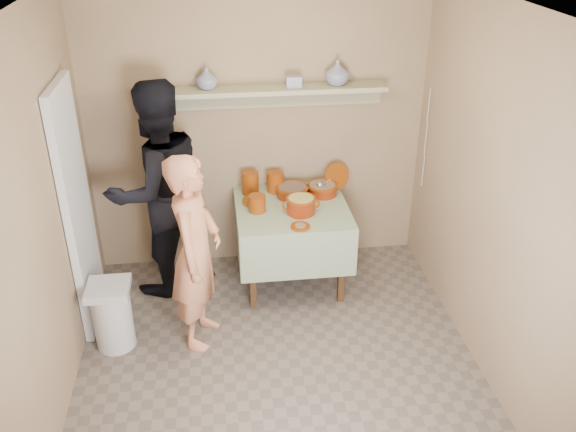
{
  "coord_description": "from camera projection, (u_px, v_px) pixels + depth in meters",
  "views": [
    {
      "loc": [
        -0.38,
        -3.39,
        3.17
      ],
      "look_at": [
        0.15,
        0.75,
        0.95
      ],
      "focal_mm": 38.0,
      "sensor_mm": 36.0,
      "label": 1
    }
  ],
  "objects": [
    {
      "name": "plate_stack_b",
      "position": [
        275.0,
        182.0,
        5.51
      ],
      "size": [
        0.16,
        0.16,
        0.19
      ],
      "primitive_type": "cylinder",
      "color": "#742802",
      "rests_on": "serving_table"
    },
    {
      "name": "trash_bin",
      "position": [
        112.0,
        315.0,
        4.7
      ],
      "size": [
        0.32,
        0.32,
        0.56
      ],
      "color": "silver",
      "rests_on": "ground"
    },
    {
      "name": "empty_bowl",
      "position": [
        251.0,
        201.0,
        5.32
      ],
      "size": [
        0.15,
        0.15,
        0.04
      ],
      "primitive_type": "cylinder",
      "color": "#742802",
      "rests_on": "serving_table"
    },
    {
      "name": "cazuela_meat_a",
      "position": [
        292.0,
        190.0,
        5.43
      ],
      "size": [
        0.3,
        0.3,
        0.1
      ],
      "color": "#671908",
      "rests_on": "serving_table"
    },
    {
      "name": "vase_right",
      "position": [
        337.0,
        72.0,
        5.14
      ],
      "size": [
        0.22,
        0.22,
        0.21
      ],
      "primitive_type": "imported",
      "rotation": [
        0.0,
        0.0,
        -0.1
      ],
      "color": "navy",
      "rests_on": "wall_shelf"
    },
    {
      "name": "ceramic_box",
      "position": [
        294.0,
        81.0,
        5.11
      ],
      "size": [
        0.13,
        0.1,
        0.09
      ],
      "primitive_type": "cube",
      "rotation": [
        0.0,
        0.0,
        -0.05
      ],
      "color": "navy",
      "rests_on": "wall_shelf"
    },
    {
      "name": "bowl_stack",
      "position": [
        257.0,
        203.0,
        5.17
      ],
      "size": [
        0.15,
        0.15,
        0.15
      ],
      "primitive_type": "cylinder",
      "color": "#742802",
      "rests_on": "serving_table"
    },
    {
      "name": "front_plate",
      "position": [
        300.0,
        226.0,
        4.94
      ],
      "size": [
        0.16,
        0.16,
        0.03
      ],
      "color": "#742802",
      "rests_on": "serving_table"
    },
    {
      "name": "wall_shelf",
      "position": [
        280.0,
        91.0,
        5.18
      ],
      "size": [
        1.8,
        0.25,
        0.21
      ],
      "color": "tan",
      "rests_on": "room_shell"
    },
    {
      "name": "ground",
      "position": [
        281.0,
        378.0,
        4.49
      ],
      "size": [
        3.5,
        3.5,
        0.0
      ],
      "primitive_type": "plane",
      "color": "#685B51",
      "rests_on": "ground"
    },
    {
      "name": "cazuela_meat_b",
      "position": [
        322.0,
        188.0,
        5.46
      ],
      "size": [
        0.28,
        0.28,
        0.1
      ],
      "color": "#671908",
      "rests_on": "serving_table"
    },
    {
      "name": "person_cook",
      "position": [
        196.0,
        252.0,
        4.55
      ],
      "size": [
        0.51,
        0.65,
        1.58
      ],
      "primitive_type": "imported",
      "rotation": [
        0.0,
        0.0,
        1.32
      ],
      "color": "#CF7D59",
      "rests_on": "ground"
    },
    {
      "name": "tile_panel",
      "position": [
        78.0,
        211.0,
        4.69
      ],
      "size": [
        0.06,
        0.7,
        2.0
      ],
      "primitive_type": "cube",
      "color": "silver",
      "rests_on": "ground"
    },
    {
      "name": "ladle",
      "position": [
        320.0,
        185.0,
        5.41
      ],
      "size": [
        0.08,
        0.26,
        0.19
      ],
      "color": "silver",
      "rests_on": "cazuela_meat_b"
    },
    {
      "name": "plate_stack_a",
      "position": [
        250.0,
        183.0,
        5.47
      ],
      "size": [
        0.15,
        0.15,
        0.2
      ],
      "primitive_type": "cylinder",
      "color": "#742802",
      "rests_on": "serving_table"
    },
    {
      "name": "person_helper",
      "position": [
        158.0,
        190.0,
        5.13
      ],
      "size": [
        1.16,
        1.1,
        1.9
      ],
      "primitive_type": "imported",
      "rotation": [
        0.0,
        0.0,
        -2.58
      ],
      "color": "black",
      "rests_on": "ground"
    },
    {
      "name": "serving_table",
      "position": [
        292.0,
        218.0,
        5.34
      ],
      "size": [
        0.97,
        0.97,
        0.76
      ],
      "color": "#4C2D16",
      "rests_on": "ground"
    },
    {
      "name": "vase_left",
      "position": [
        207.0,
        78.0,
        5.03
      ],
      "size": [
        0.25,
        0.25,
        0.18
      ],
      "primitive_type": "imported",
      "rotation": [
        0.0,
        0.0,
        0.82
      ],
      "color": "navy",
      "rests_on": "wall_shelf"
    },
    {
      "name": "room_shell",
      "position": [
        279.0,
        179.0,
        3.74
      ],
      "size": [
        3.04,
        3.54,
        2.62
      ],
      "color": "#9A7D5E",
      "rests_on": "ground"
    },
    {
      "name": "propped_lid",
      "position": [
        337.0,
        176.0,
        5.56
      ],
      "size": [
        0.26,
        0.17,
        0.24
      ],
      "primitive_type": "cylinder",
      "rotation": [
        1.24,
        0.0,
        0.33
      ],
      "color": "#742802",
      "rests_on": "serving_table"
    },
    {
      "name": "electrical_cord",
      "position": [
        426.0,
        139.0,
        5.37
      ],
      "size": [
        0.01,
        0.05,
        0.9
      ],
      "color": "silver",
      "rests_on": "wall_shelf"
    },
    {
      "name": "cazuela_rice",
      "position": [
        301.0,
        204.0,
        5.13
      ],
      "size": [
        0.33,
        0.25,
        0.14
      ],
      "color": "#671908",
      "rests_on": "serving_table"
    }
  ]
}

